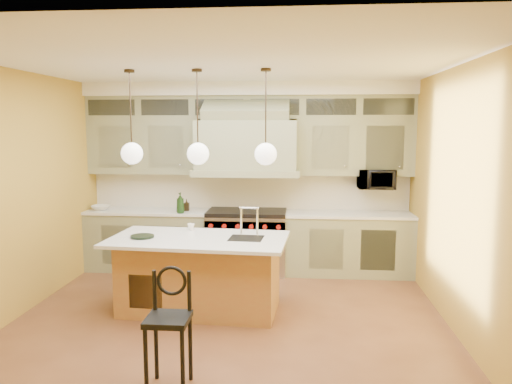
# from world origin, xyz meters

# --- Properties ---
(floor) EXTENTS (5.00, 5.00, 0.00)m
(floor) POSITION_xyz_m (0.00, 0.00, 0.00)
(floor) COLOR brown
(floor) RESTS_ON ground
(ceiling) EXTENTS (5.00, 5.00, 0.00)m
(ceiling) POSITION_xyz_m (0.00, 0.00, 2.90)
(ceiling) COLOR white
(ceiling) RESTS_ON wall_back
(wall_back) EXTENTS (5.00, 0.00, 5.00)m
(wall_back) POSITION_xyz_m (0.00, 2.50, 1.45)
(wall_back) COLOR #B28B31
(wall_back) RESTS_ON ground
(wall_front) EXTENTS (5.00, 0.00, 5.00)m
(wall_front) POSITION_xyz_m (0.00, -2.50, 1.45)
(wall_front) COLOR #B28B31
(wall_front) RESTS_ON ground
(wall_left) EXTENTS (0.00, 5.00, 5.00)m
(wall_left) POSITION_xyz_m (-2.50, 0.00, 1.45)
(wall_left) COLOR #B28B31
(wall_left) RESTS_ON ground
(wall_right) EXTENTS (0.00, 5.00, 5.00)m
(wall_right) POSITION_xyz_m (2.50, 0.00, 1.45)
(wall_right) COLOR #B28B31
(wall_right) RESTS_ON ground
(back_cabinetry) EXTENTS (5.00, 0.77, 2.90)m
(back_cabinetry) POSITION_xyz_m (0.00, 2.23, 1.43)
(back_cabinetry) COLOR gray
(back_cabinetry) RESTS_ON floor
(range) EXTENTS (1.20, 0.74, 0.96)m
(range) POSITION_xyz_m (0.00, 2.14, 0.49)
(range) COLOR silver
(range) RESTS_ON floor
(kitchen_island) EXTENTS (2.17, 1.26, 1.35)m
(kitchen_island) POSITION_xyz_m (-0.39, 0.45, 0.47)
(kitchen_island) COLOR #A16539
(kitchen_island) RESTS_ON floor
(counter_stool) EXTENTS (0.37, 0.37, 1.04)m
(counter_stool) POSITION_xyz_m (-0.30, -1.36, 0.59)
(counter_stool) COLOR black
(counter_stool) RESTS_ON floor
(microwave) EXTENTS (0.54, 0.37, 0.30)m
(microwave) POSITION_xyz_m (1.95, 2.25, 1.45)
(microwave) COLOR black
(microwave) RESTS_ON back_cabinetry
(oil_bottle_a) EXTENTS (0.13, 0.13, 0.31)m
(oil_bottle_a) POSITION_xyz_m (-0.98, 1.92, 1.10)
(oil_bottle_a) COLOR #153213
(oil_bottle_a) RESTS_ON back_cabinetry
(oil_bottle_b) EXTENTS (0.09, 0.09, 0.18)m
(oil_bottle_b) POSITION_xyz_m (-0.94, 2.15, 1.03)
(oil_bottle_b) COLOR black
(oil_bottle_b) RESTS_ON back_cabinetry
(fruit_bowl) EXTENTS (0.30, 0.30, 0.07)m
(fruit_bowl) POSITION_xyz_m (-2.30, 2.12, 0.97)
(fruit_bowl) COLOR silver
(fruit_bowl) RESTS_ON back_cabinetry
(cup) EXTENTS (0.10, 0.10, 0.08)m
(cup) POSITION_xyz_m (-0.58, 0.82, 0.96)
(cup) COLOR white
(cup) RESTS_ON kitchen_island
(pendant_left) EXTENTS (0.26, 0.26, 1.11)m
(pendant_left) POSITION_xyz_m (-1.20, 0.45, 1.95)
(pendant_left) COLOR #2D2319
(pendant_left) RESTS_ON ceiling
(pendant_center) EXTENTS (0.26, 0.26, 1.11)m
(pendant_center) POSITION_xyz_m (-0.40, 0.45, 1.95)
(pendant_center) COLOR #2D2319
(pendant_center) RESTS_ON ceiling
(pendant_right) EXTENTS (0.26, 0.26, 1.11)m
(pendant_right) POSITION_xyz_m (0.40, 0.45, 1.95)
(pendant_right) COLOR #2D2319
(pendant_right) RESTS_ON ceiling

